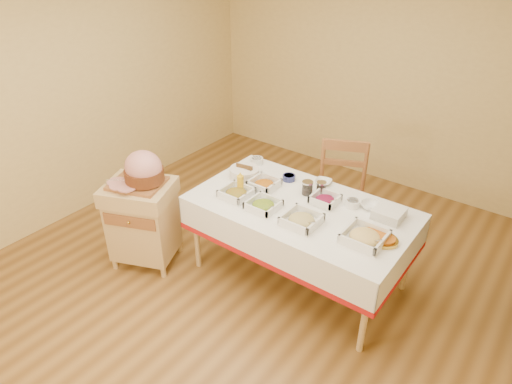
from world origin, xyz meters
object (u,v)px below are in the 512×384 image
Objects in this scene: dining_chair at (340,196)px; butcher_cart at (143,219)px; bread_basket at (244,173)px; preserve_jar_right at (321,188)px; plate_stack at (389,213)px; ham_on_board at (143,171)px; mustard_bottle at (240,183)px; brass_platter at (378,237)px; dining_table at (300,222)px; preserve_jar_left at (307,188)px.

butcher_cart is at bearing -134.43° from dining_chair.
butcher_cart is 3.03× the size of bread_basket.
plate_stack is (0.62, -0.01, -0.01)m from preserve_jar_right.
ham_on_board is 2.59× the size of mustard_bottle.
butcher_cart is at bearing -163.51° from brass_platter.
dining_chair is (1.29, 1.32, 0.07)m from butcher_cart.
mustard_bottle is at bearing -126.13° from dining_chair.
mustard_bottle is 1.25m from plate_stack.
ham_on_board reaches higher than plate_stack.
mustard_bottle is (-0.55, -0.11, 0.24)m from dining_table.
ham_on_board is (-1.25, -1.28, 0.42)m from dining_chair.
dining_chair is 0.79m from plate_stack.
ham_on_board is (0.05, 0.04, 0.49)m from butcher_cart.
plate_stack is 0.73× the size of brass_platter.
plate_stack is at bearing 24.92° from ham_on_board.
dining_table is 0.35m from preserve_jar_right.
brass_platter is (0.67, -0.33, -0.03)m from preserve_jar_right.
bread_basket is (0.55, 0.70, -0.14)m from ham_on_board.
mustard_bottle is (0.72, 0.53, 0.38)m from butcher_cart.
butcher_cart is 6.68× the size of preserve_jar_left.
dining_table is 1.41m from ham_on_board.
butcher_cart is 7.47× the size of preserve_jar_right.
dining_table is 8.21× the size of plate_stack.
bread_basket is (-0.61, -0.09, -0.00)m from preserve_jar_left.
dining_chair is 5.67× the size of mustard_bottle.
bread_basket reaches higher than butcher_cart.
preserve_jar_right is at bearing 35.18° from butcher_cart.
ham_on_board is at bearing -155.08° from plate_stack.
preserve_jar_right is at bearing 43.65° from preserve_jar_left.
brass_platter is at bearing 15.84° from ham_on_board.
dining_chair reaches higher than mustard_bottle.
preserve_jar_left reaches higher than brass_platter.
ham_on_board is (-1.22, -0.60, 0.35)m from dining_table.
brass_platter is at bearing -80.46° from plate_stack.
plate_stack is (0.65, 0.26, 0.20)m from dining_table.
brass_platter is (1.25, 0.05, -0.06)m from mustard_bottle.
preserve_jar_left is at bearing -99.92° from dining_chair.
plate_stack is 0.33m from brass_platter.
dining_table is 6.00× the size of brass_platter.
dining_table is 0.68m from dining_chair.
brass_platter is at bearing 16.49° from butcher_cart.
dining_table is at bearing 11.49° from mustard_bottle.
bread_basket is (-0.67, 0.09, 0.21)m from dining_table.
brass_platter is (0.76, -0.25, -0.04)m from preserve_jar_left.
bread_basket is at bearing -171.31° from preserve_jar_left.
dining_chair is (0.03, 0.68, -0.06)m from dining_table.
plate_stack reaches higher than brass_platter.
mustard_bottle is 0.60× the size of brass_platter.
plate_stack is (1.20, 0.37, -0.04)m from mustard_bottle.
preserve_jar_right is at bearing 14.24° from bread_basket.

